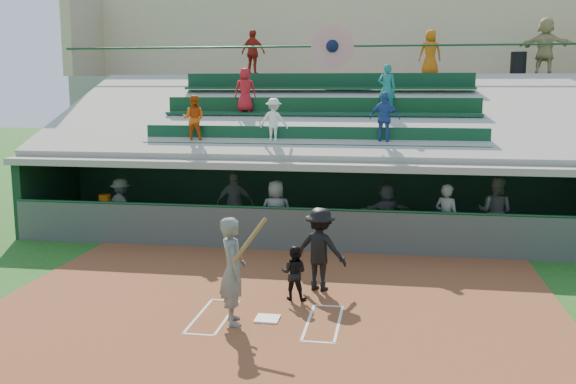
% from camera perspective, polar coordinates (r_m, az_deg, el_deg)
% --- Properties ---
extents(ground, '(100.00, 100.00, 0.00)m').
position_cam_1_polar(ground, '(11.92, -1.84, -11.35)').
color(ground, '#1A4C15').
rests_on(ground, ground).
extents(dirt_slab, '(11.00, 9.00, 0.02)m').
position_cam_1_polar(dirt_slab, '(12.38, -1.39, -10.49)').
color(dirt_slab, brown).
rests_on(dirt_slab, ground).
extents(home_plate, '(0.43, 0.43, 0.03)m').
position_cam_1_polar(home_plate, '(11.91, -1.84, -11.19)').
color(home_plate, silver).
rests_on(home_plate, dirt_slab).
extents(batters_box_chalk, '(2.65, 1.85, 0.01)m').
position_cam_1_polar(batters_box_chalk, '(11.91, -1.84, -11.24)').
color(batters_box_chalk, silver).
rests_on(batters_box_chalk, dirt_slab).
extents(dugout_floor, '(16.00, 3.50, 0.04)m').
position_cam_1_polar(dugout_floor, '(18.31, 2.23, -3.88)').
color(dugout_floor, gray).
rests_on(dugout_floor, ground).
extents(concourse_slab, '(20.00, 3.00, 4.60)m').
position_cam_1_polar(concourse_slab, '(24.61, 4.21, 4.90)').
color(concourse_slab, gray).
rests_on(concourse_slab, ground).
extents(grandstand, '(20.40, 10.40, 7.80)m').
position_cam_1_polar(grandstand, '(21.65, 3.48, 4.19)').
color(grandstand, '#474C47').
rests_on(grandstand, ground).
extents(batter_at_plate, '(0.97, 0.83, 1.95)m').
position_cam_1_polar(batter_at_plate, '(11.48, -4.92, -6.96)').
color(batter_at_plate, '#555853').
rests_on(batter_at_plate, dirt_slab).
extents(catcher, '(0.56, 0.45, 1.09)m').
position_cam_1_polar(catcher, '(12.80, 0.53, -7.20)').
color(catcher, black).
rests_on(catcher, dirt_slab).
extents(home_umpire, '(1.25, 0.92, 1.73)m').
position_cam_1_polar(home_umpire, '(13.33, 2.87, -5.09)').
color(home_umpire, black).
rests_on(home_umpire, dirt_slab).
extents(dugout_bench, '(13.75, 4.69, 0.43)m').
position_cam_1_polar(dugout_bench, '(19.46, 2.08, -2.37)').
color(dugout_bench, brown).
rests_on(dugout_bench, dugout_floor).
extents(white_table, '(0.95, 0.78, 0.73)m').
position_cam_1_polar(white_table, '(19.31, -15.82, -2.35)').
color(white_table, silver).
rests_on(white_table, dugout_floor).
extents(water_cooler, '(0.35, 0.35, 0.35)m').
position_cam_1_polar(water_cooler, '(19.31, -15.96, -0.72)').
color(water_cooler, orange).
rests_on(water_cooler, white_table).
extents(dugout_player_a, '(1.17, 0.95, 1.58)m').
position_cam_1_polar(dugout_player_a, '(19.00, -14.59, -1.19)').
color(dugout_player_a, '#50534E').
rests_on(dugout_player_a, dugout_floor).
extents(dugout_player_b, '(1.08, 0.52, 1.79)m').
position_cam_1_polar(dugout_player_b, '(18.26, -4.73, -1.01)').
color(dugout_player_b, '#575954').
rests_on(dugout_player_b, dugout_floor).
extents(dugout_player_c, '(0.92, 0.66, 1.74)m').
position_cam_1_polar(dugout_player_c, '(16.96, -1.06, -1.86)').
color(dugout_player_c, '#5A5D58').
rests_on(dugout_player_c, dugout_floor).
extents(dugout_player_d, '(1.52, 1.01, 1.57)m').
position_cam_1_polar(dugout_player_d, '(17.73, 8.71, -1.76)').
color(dugout_player_d, '#52544F').
rests_on(dugout_player_d, dugout_floor).
extents(dugout_player_e, '(0.77, 0.71, 1.76)m').
position_cam_1_polar(dugout_player_e, '(16.70, 13.90, -2.28)').
color(dugout_player_e, '#585B56').
rests_on(dugout_player_e, dugout_floor).
extents(dugout_player_f, '(1.10, 0.99, 1.84)m').
position_cam_1_polar(dugout_player_f, '(17.67, 17.93, -1.70)').
color(dugout_player_f, '#50524E').
rests_on(dugout_player_f, dugout_floor).
extents(trash_bin, '(0.53, 0.53, 0.80)m').
position_cam_1_polar(trash_bin, '(24.27, 19.79, 10.70)').
color(trash_bin, black).
rests_on(trash_bin, concourse_slab).
extents(concourse_staff_a, '(1.08, 0.72, 1.70)m').
position_cam_1_polar(concourse_staff_a, '(24.55, -3.12, 12.25)').
color(concourse_staff_a, '#A51F12').
rests_on(concourse_staff_a, concourse_slab).
extents(concourse_staff_b, '(0.83, 0.58, 1.59)m').
position_cam_1_polar(concourse_staff_b, '(23.81, 12.53, 12.01)').
color(concourse_staff_b, '#C3580B').
rests_on(concourse_staff_b, concourse_slab).
extents(concourse_staff_c, '(1.91, 1.29, 1.98)m').
position_cam_1_polar(concourse_staff_c, '(24.62, 21.90, 11.93)').
color(concourse_staff_c, tan).
rests_on(concourse_staff_c, concourse_slab).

